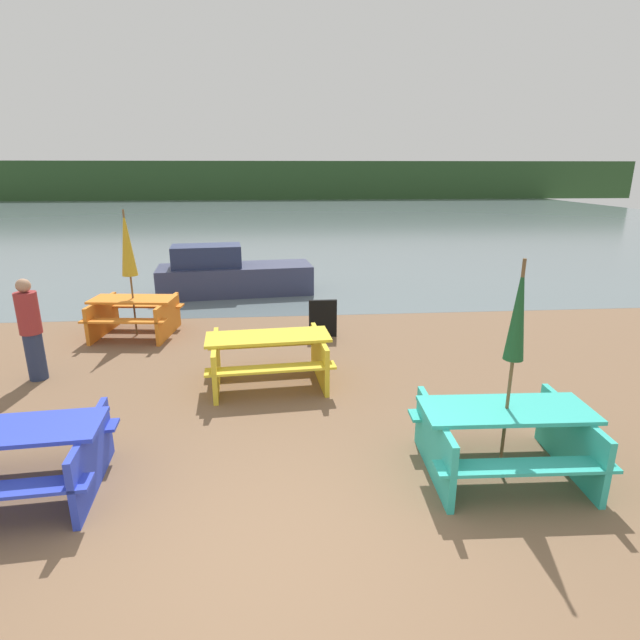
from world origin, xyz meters
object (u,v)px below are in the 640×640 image
(picnic_table_blue, at_px, (6,455))
(umbrella_gold, at_px, (127,244))
(picnic_table_teal, at_px, (504,434))
(picnic_table_yellow, at_px, (269,354))
(picnic_table_orange, at_px, (135,313))
(person, at_px, (31,330))
(boat, at_px, (231,275))
(umbrella_darkgreen, at_px, (518,315))
(signboard, at_px, (323,318))

(picnic_table_blue, xyz_separation_m, umbrella_gold, (-0.12, 5.19, 1.38))
(picnic_table_teal, height_order, picnic_table_yellow, same)
(picnic_table_blue, relative_size, picnic_table_yellow, 1.00)
(picnic_table_yellow, xyz_separation_m, picnic_table_orange, (-2.70, 2.58, -0.01))
(picnic_table_orange, height_order, umbrella_gold, umbrella_gold)
(umbrella_gold, height_order, person, umbrella_gold)
(umbrella_gold, xyz_separation_m, boat, (1.61, 3.36, -1.34))
(umbrella_gold, bearing_deg, picnic_table_yellow, -43.70)
(picnic_table_orange, distance_m, umbrella_darkgreen, 7.54)
(picnic_table_orange, bearing_deg, boat, 64.44)
(picnic_table_teal, bearing_deg, picnic_table_orange, 135.36)
(umbrella_darkgreen, bearing_deg, umbrella_gold, 135.36)
(picnic_table_yellow, relative_size, umbrella_darkgreen, 0.83)
(picnic_table_blue, relative_size, umbrella_darkgreen, 0.83)
(umbrella_darkgreen, bearing_deg, picnic_table_yellow, 134.41)
(picnic_table_blue, relative_size, picnic_table_orange, 1.14)
(boat, xyz_separation_m, signboard, (2.13, -3.77, -0.13))
(person, bearing_deg, picnic_table_blue, -70.48)
(picnic_table_yellow, height_order, boat, boat)
(picnic_table_blue, xyz_separation_m, picnic_table_yellow, (2.59, 2.60, 0.02))
(picnic_table_yellow, xyz_separation_m, umbrella_gold, (-2.70, 2.58, 1.36))
(umbrella_darkgreen, relative_size, signboard, 3.18)
(umbrella_darkgreen, height_order, signboard, umbrella_darkgreen)
(picnic_table_blue, bearing_deg, picnic_table_orange, 91.29)
(picnic_table_teal, relative_size, umbrella_darkgreen, 0.77)
(umbrella_gold, relative_size, boat, 0.60)
(umbrella_gold, distance_m, signboard, 4.04)
(picnic_table_blue, bearing_deg, picnic_table_teal, -0.30)
(boat, height_order, person, person)
(picnic_table_blue, bearing_deg, boat, 80.11)
(picnic_table_teal, relative_size, person, 1.13)
(person, xyz_separation_m, signboard, (4.71, 1.71, -0.44))
(picnic_table_yellow, distance_m, person, 3.71)
(boat, distance_m, person, 6.07)
(signboard, bearing_deg, person, -160.01)
(picnic_table_orange, xyz_separation_m, umbrella_gold, (0.00, 0.00, 1.38))
(umbrella_darkgreen, bearing_deg, picnic_table_orange, 135.36)
(picnic_table_blue, height_order, umbrella_darkgreen, umbrella_darkgreen)
(picnic_table_teal, relative_size, picnic_table_blue, 0.93)
(picnic_table_yellow, height_order, umbrella_gold, umbrella_gold)
(picnic_table_orange, distance_m, umbrella_gold, 1.38)
(picnic_table_blue, relative_size, umbrella_gold, 0.80)
(picnic_table_blue, distance_m, boat, 8.67)
(umbrella_gold, distance_m, umbrella_darkgreen, 7.42)
(picnic_table_orange, relative_size, boat, 0.42)
(picnic_table_yellow, distance_m, boat, 6.04)
(picnic_table_yellow, bearing_deg, picnic_table_blue, -134.81)
(picnic_table_blue, height_order, person, person)
(picnic_table_teal, distance_m, picnic_table_blue, 5.16)
(umbrella_gold, bearing_deg, signboard, -6.37)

